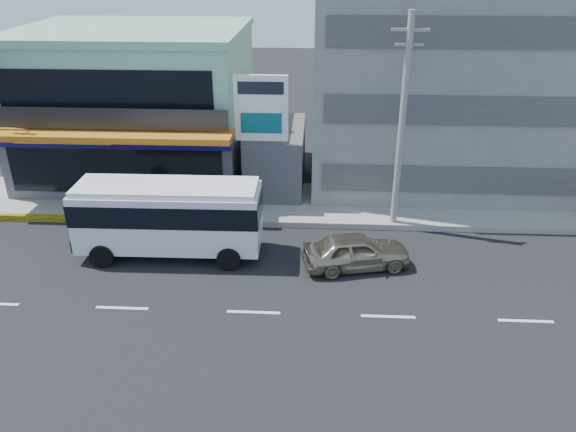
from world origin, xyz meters
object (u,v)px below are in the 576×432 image
object	(u,v)px
shop_building	(140,107)
concrete_building	(460,53)
satellite_dish	(275,132)
utility_pole_near	(402,124)
billboard	(261,116)
motorcycle_rider	(132,235)
sedan	(356,251)
minibus	(169,213)

from	to	relation	value
shop_building	concrete_building	size ratio (longest dim) A/B	0.77
satellite_dish	utility_pole_near	xyz separation A→B (m)	(6.00, -3.60, 1.57)
satellite_dish	billboard	xyz separation A→B (m)	(-0.50, -1.80, 1.35)
shop_building	utility_pole_near	bearing A→B (deg)	-25.06
utility_pole_near	motorcycle_rider	distance (m)	13.07
concrete_building	sedan	size ratio (longest dim) A/B	3.56
satellite_dish	shop_building	bearing A→B (deg)	159.79
minibus	motorcycle_rider	xyz separation A→B (m)	(-1.88, 0.37, -1.30)
concrete_building	satellite_dish	bearing A→B (deg)	-158.20
sedan	motorcycle_rider	size ratio (longest dim) A/B	2.19
shop_building	billboard	distance (m)	8.92
shop_building	billboard	size ratio (longest dim) A/B	1.80
motorcycle_rider	minibus	bearing A→B (deg)	-11.24
billboard	sedan	world-z (taller)	billboard
concrete_building	sedan	xyz separation A→B (m)	(-6.01, -11.48, -6.24)
shop_building	minibus	world-z (taller)	shop_building
utility_pole_near	minibus	bearing A→B (deg)	-162.54
concrete_building	sedan	bearing A→B (deg)	-117.65
utility_pole_near	billboard	bearing A→B (deg)	164.52
concrete_building	minibus	world-z (taller)	concrete_building
utility_pole_near	motorcycle_rider	xyz separation A→B (m)	(-11.95, -2.80, -4.47)
shop_building	utility_pole_near	xyz separation A→B (m)	(14.00, -6.55, 1.15)
sedan	motorcycle_rider	distance (m)	10.00
billboard	minibus	size ratio (longest dim) A/B	0.87
minibus	sedan	world-z (taller)	minibus
billboard	motorcycle_rider	world-z (taller)	billboard
utility_pole_near	sedan	bearing A→B (deg)	-117.44
billboard	utility_pole_near	world-z (taller)	utility_pole_near
satellite_dish	utility_pole_near	world-z (taller)	utility_pole_near
shop_building	sedan	bearing A→B (deg)	-41.02
billboard	satellite_dish	bearing A→B (deg)	74.48
concrete_building	shop_building	bearing A→B (deg)	-176.65
minibus	motorcycle_rider	size ratio (longest dim) A/B	3.88
billboard	sedan	size ratio (longest dim) A/B	1.54
utility_pole_near	minibus	xyz separation A→B (m)	(-10.08, -3.17, -3.17)
sedan	motorcycle_rider	bearing A→B (deg)	71.47
satellite_dish	sedan	distance (m)	8.93
shop_building	sedan	world-z (taller)	shop_building
satellite_dish	minibus	bearing A→B (deg)	-121.07
shop_building	satellite_dish	size ratio (longest dim) A/B	8.27
shop_building	motorcycle_rider	size ratio (longest dim) A/B	6.04
concrete_building	minibus	distance (m)	18.42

